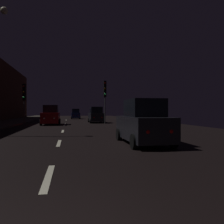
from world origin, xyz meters
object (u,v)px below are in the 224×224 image
(car_approaching_headlights, at_px, (51,116))
(car_parked_right_far, at_px, (96,115))
(traffic_light_far_left, at_px, (24,95))
(car_parked_right_near, at_px, (143,123))
(traffic_light_far_right, at_px, (105,92))
(car_distant_taillights, at_px, (76,114))

(car_approaching_headlights, bearing_deg, car_parked_right_far, 120.70)
(traffic_light_far_left, xyz_separation_m, car_parked_right_near, (8.46, -17.59, -2.39))
(traffic_light_far_right, relative_size, car_approaching_headlights, 1.20)
(traffic_light_far_right, bearing_deg, car_parked_right_near, -3.67)
(car_approaching_headlights, bearing_deg, traffic_light_far_left, -122.79)
(traffic_light_far_left, xyz_separation_m, car_approaching_headlights, (3.13, -2.02, -2.35))
(traffic_light_far_right, relative_size, car_parked_right_far, 1.26)
(car_parked_right_far, bearing_deg, car_parked_right_near, -180.00)
(traffic_light_far_right, height_order, car_parked_right_far, traffic_light_far_right)
(traffic_light_far_right, height_order, traffic_light_far_left, traffic_light_far_right)
(car_approaching_headlights, distance_m, car_parked_right_near, 16.46)
(traffic_light_far_right, height_order, car_approaching_headlights, traffic_light_far_right)
(car_approaching_headlights, xyz_separation_m, car_parked_right_near, (5.33, -15.57, -0.04))
(car_approaching_headlights, height_order, car_parked_right_near, car_approaching_headlights)
(traffic_light_far_left, height_order, car_parked_right_far, traffic_light_far_left)
(traffic_light_far_left, bearing_deg, car_parked_right_far, 104.46)
(car_parked_right_near, bearing_deg, car_parked_right_far, 0.00)
(traffic_light_far_right, xyz_separation_m, car_approaching_headlights, (-6.13, -0.95, -2.71))
(traffic_light_far_left, distance_m, car_distant_taillights, 17.05)
(traffic_light_far_right, height_order, car_parked_right_near, traffic_light_far_right)
(car_parked_right_far, height_order, car_distant_taillights, car_parked_right_far)
(traffic_light_far_left, xyz_separation_m, car_parked_right_far, (8.46, 1.15, -2.40))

